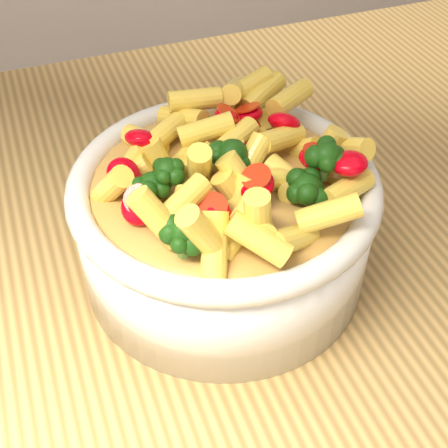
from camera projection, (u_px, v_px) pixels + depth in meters
name	position (u px, v px, depth m)	size (l,w,h in m)	color
table	(241.00, 274.00, 0.74)	(1.20, 0.80, 0.90)	tan
serving_bowl	(224.00, 223.00, 0.57)	(0.27, 0.27, 0.12)	silver
pasta_salad	(224.00, 158.00, 0.52)	(0.22, 0.22, 0.05)	#FFCC50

